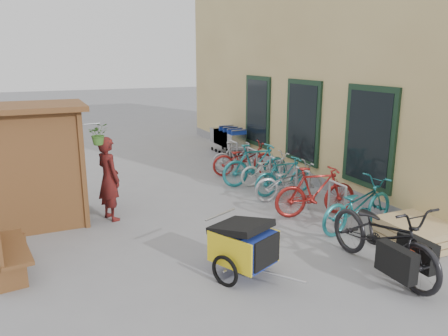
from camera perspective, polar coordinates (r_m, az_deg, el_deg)
name	(u,v)px	position (r m, az deg, el deg)	size (l,w,h in m)	color
ground	(233,243)	(8.04, 1.17, -9.72)	(80.00, 80.00, 0.00)	gray
building	(359,50)	(14.73, 17.24, 14.56)	(6.07, 13.00, 7.00)	tan
kiosk	(25,149)	(9.26, -24.53, 2.28)	(2.49, 1.65, 2.40)	brown
bike_rack	(275,171)	(10.91, 6.69, -0.43)	(0.05, 5.35, 0.86)	#A5A8AD
pallet_stack	(417,233)	(8.65, 23.90, -7.75)	(1.00, 1.20, 0.40)	tan
bench	(6,245)	(7.58, -26.59, -9.01)	(0.63, 1.51, 0.93)	brown
shopping_carts	(227,138)	(14.99, 0.43, 3.98)	(0.56, 1.88, 1.00)	silver
child_trailer	(244,244)	(6.75, 2.57, -9.90)	(1.05, 1.57, 0.92)	#1C319A
cargo_bike	(384,236)	(7.25, 20.15, -8.36)	(0.81, 2.28, 1.19)	black
person_kiosk	(109,179)	(9.19, -14.81, -1.36)	(0.63, 0.42, 1.74)	maroon
bike_0	(358,205)	(8.85, 17.07, -4.61)	(0.67, 1.91, 1.00)	teal
bike_1	(316,192)	(9.35, 11.88, -3.03)	(0.51, 1.79, 1.08)	maroon
bike_2	(289,181)	(10.33, 8.50, -1.71)	(0.60, 1.72, 0.90)	#A5A5A9
bike_3	(284,176)	(10.67, 7.83, -1.04)	(0.44, 1.57, 0.95)	teal
bike_4	(269,169)	(11.51, 5.85, -0.09)	(0.57, 1.62, 0.85)	white
bike_5	(255,165)	(11.39, 4.13, 0.46)	(0.52, 1.84, 1.11)	teal
bike_6	(244,159)	(12.37, 2.60, 1.23)	(0.63, 1.81, 0.95)	maroon
bike_7	(237,156)	(12.79, 1.73, 1.52)	(0.41, 1.47, 0.88)	#A5A5A9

